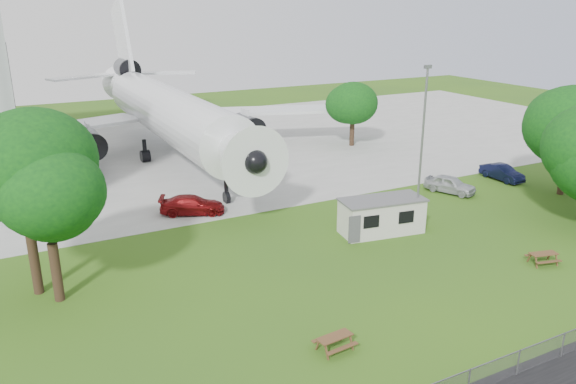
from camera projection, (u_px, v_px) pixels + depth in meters
name	position (u px, v px, depth m)	size (l,w,h in m)	color
ground	(375.00, 290.00, 33.06)	(160.00, 160.00, 0.00)	#417018
concrete_apron	(181.00, 150.00, 65.01)	(120.00, 46.00, 0.03)	#B7B7B2
airliner	(166.00, 109.00, 60.67)	(46.36, 47.73, 17.69)	white
site_cabin	(382.00, 216.00, 41.12)	(6.91, 3.57, 2.62)	beige
picnic_west	(334.00, 350.00, 27.36)	(1.80, 1.50, 0.76)	brown
picnic_east	(542.00, 264.00, 36.45)	(1.80, 1.50, 0.76)	brown
fence	(501.00, 381.00, 25.07)	(58.00, 0.04, 1.30)	gray
lamp_mast	(421.00, 152.00, 39.98)	(0.16, 0.16, 12.00)	slate
tree_west_big	(19.00, 166.00, 30.37)	(8.50, 8.50, 11.96)	#382619
tree_west_small	(46.00, 200.00, 30.09)	(5.85, 5.85, 8.96)	#382619
tree_east_back	(570.00, 130.00, 48.11)	(8.60, 8.60, 10.10)	#382619
tree_far_apron	(353.00, 103.00, 65.60)	(6.33, 6.33, 8.27)	#382619
car_ne_hatch	(450.00, 184.00, 50.06)	(1.82, 4.52, 1.54)	#ABAEB2
car_ne_sedan	(502.00, 173.00, 53.71)	(1.56, 4.46, 1.47)	black
car_apron_van	(192.00, 205.00, 44.97)	(2.09, 5.14, 1.49)	maroon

